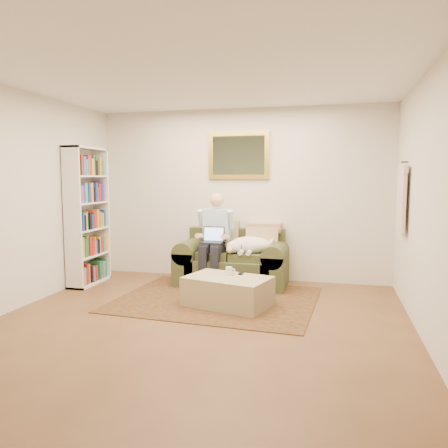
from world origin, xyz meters
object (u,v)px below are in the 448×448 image
at_px(sleeping_dog, 251,245).
at_px(ottoman, 228,291).
at_px(sofa, 232,266).
at_px(laptop, 213,238).
at_px(bookshelf, 87,216).
at_px(coffee_mug, 229,271).
at_px(seated_man, 214,240).

xyz_separation_m(sleeping_dog, ottoman, (-0.09, -0.99, -0.43)).
bearing_deg(sofa, sleeping_dog, -15.74).
relative_size(laptop, bookshelf, 0.15).
bearing_deg(coffee_mug, sofa, 100.66).
xyz_separation_m(sofa, sleeping_dog, (0.29, -0.08, 0.33)).
bearing_deg(coffee_mug, seated_man, 117.14).
xyz_separation_m(sofa, bookshelf, (-2.07, -0.46, 0.73)).
xyz_separation_m(seated_man, ottoman, (0.43, -0.93, -0.49)).
xyz_separation_m(seated_man, bookshelf, (-1.83, -0.32, 0.33)).
bearing_deg(bookshelf, seated_man, 9.81).
xyz_separation_m(laptop, coffee_mug, (0.42, -0.76, -0.29)).
bearing_deg(sleeping_dog, ottoman, -95.32).
bearing_deg(laptop, coffee_mug, -61.01).
relative_size(ottoman, bookshelf, 0.50).
xyz_separation_m(seated_man, sleeping_dog, (0.52, 0.07, -0.06)).
distance_m(laptop, sleeping_dog, 0.55).
xyz_separation_m(sofa, seated_man, (-0.24, -0.15, 0.39)).
bearing_deg(ottoman, bookshelf, 164.89).
distance_m(laptop, bookshelf, 1.87).
height_order(sofa, sleeping_dog, sofa).
bearing_deg(laptop, sleeping_dog, 13.64).
xyz_separation_m(seated_man, coffee_mug, (0.42, -0.82, -0.26)).
distance_m(sofa, ottoman, 1.10).
relative_size(laptop, sleeping_dog, 0.47).
relative_size(seated_man, sleeping_dog, 2.04).
height_order(seated_man, sleeping_dog, seated_man).
bearing_deg(laptop, sofa, 41.02).
relative_size(sofa, sleeping_dog, 2.43).
distance_m(sofa, seated_man, 0.48).
xyz_separation_m(laptop, ottoman, (0.43, -0.87, -0.52)).
distance_m(sofa, bookshelf, 2.24).
distance_m(coffee_mug, bookshelf, 2.38).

